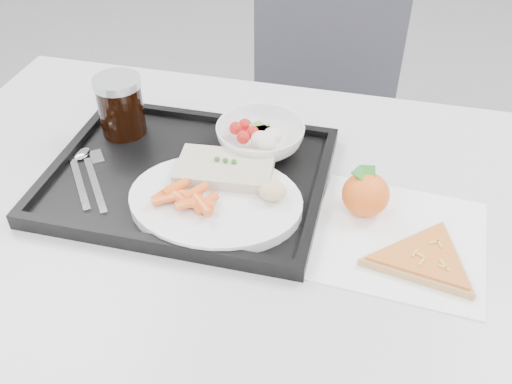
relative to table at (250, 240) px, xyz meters
The scene contains 14 objects.
table is the anchor object (origin of this frame).
chair 0.75m from the table, 88.98° to the left, with size 0.50×0.50×0.93m.
tray 0.15m from the table, 158.78° to the left, with size 0.45×0.35×0.03m.
dinner_plate 0.11m from the table, 157.43° to the right, with size 0.27×0.27×0.02m.
fish_fillet 0.13m from the table, 141.93° to the left, with size 0.16×0.11×0.03m.
bread_roll 0.12m from the table, ahead, with size 0.05×0.04×0.03m.
salad_bowl 0.18m from the table, 96.83° to the left, with size 0.15×0.15×0.05m.
cola_glass 0.33m from the table, 152.97° to the left, with size 0.08×0.08×0.11m.
cutlery 0.29m from the table, behind, with size 0.13×0.16×0.01m.
napkin 0.24m from the table, ahead, with size 0.27×0.26×0.00m.
tangerine 0.21m from the table, 12.14° to the left, with size 0.09×0.09×0.07m.
pizza_slice 0.28m from the table, 11.66° to the right, with size 0.24×0.24×0.02m.
carrot_pile 0.15m from the table, 151.56° to the right, with size 0.10×0.07×0.02m.
salad_contents 0.17m from the table, 96.63° to the left, with size 0.09×0.07×0.03m.
Camera 1 is at (0.17, -0.35, 1.35)m, focal length 40.00 mm.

